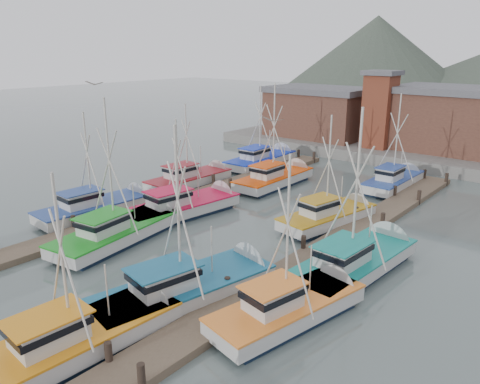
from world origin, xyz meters
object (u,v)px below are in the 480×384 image
Objects in this scene: lookout_tower at (379,109)px; boat_4 at (124,230)px; boat_8 at (187,206)px; boat_1 at (89,334)px; boat_12 at (278,178)px.

lookout_tower is 34.04m from boat_4.
boat_8 is at bearing 84.88° from boat_4.
lookout_tower reaches higher than boat_1.
boat_4 is at bearing -79.60° from boat_8.
boat_1 is 0.93× the size of boat_4.
boat_12 is at bearing -97.03° from lookout_tower.
boat_4 is 6.12m from boat_8.
boat_1 is 16.78m from boat_8.
boat_12 is (0.21, 17.01, -0.00)m from boat_4.
boat_1 is at bearing -51.07° from boat_8.
lookout_tower is at bearing 82.48° from boat_12.
boat_1 is 11.77m from boat_4.
boat_1 is 0.94× the size of boat_8.
boat_1 is at bearing -81.49° from lookout_tower.
boat_4 is 1.02× the size of boat_8.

